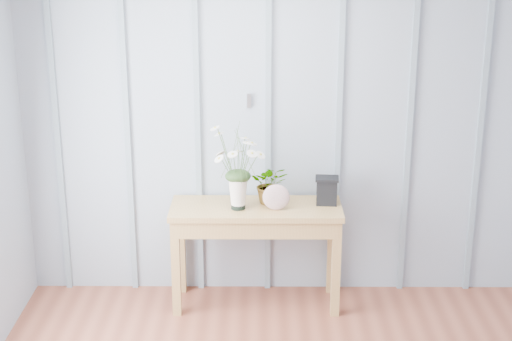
{
  "coord_description": "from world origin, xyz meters",
  "views": [
    {
      "loc": [
        -0.3,
        -3.12,
        2.71
      ],
      "look_at": [
        -0.33,
        1.94,
        1.03
      ],
      "focal_mm": 55.0,
      "sensor_mm": 36.0,
      "label": 1
    }
  ],
  "objects_px": {
    "sideboard": "(256,221)",
    "daisy_vase": "(238,155)",
    "felt_disc_vessel": "(276,197)",
    "carved_box": "(327,190)"
  },
  "relations": [
    {
      "from": "sideboard",
      "to": "daisy_vase",
      "type": "xyz_separation_m",
      "value": [
        -0.12,
        -0.05,
        0.5
      ]
    },
    {
      "from": "sideboard",
      "to": "felt_disc_vessel",
      "type": "xyz_separation_m",
      "value": [
        0.14,
        -0.07,
        0.21
      ]
    },
    {
      "from": "felt_disc_vessel",
      "to": "daisy_vase",
      "type": "bearing_deg",
      "value": 175.81
    },
    {
      "from": "daisy_vase",
      "to": "felt_disc_vessel",
      "type": "height_order",
      "value": "daisy_vase"
    },
    {
      "from": "daisy_vase",
      "to": "carved_box",
      "type": "relative_size",
      "value": 3.11
    },
    {
      "from": "sideboard",
      "to": "daisy_vase",
      "type": "bearing_deg",
      "value": -159.36
    },
    {
      "from": "sideboard",
      "to": "carved_box",
      "type": "xyz_separation_m",
      "value": [
        0.5,
        0.05,
        0.22
      ]
    },
    {
      "from": "daisy_vase",
      "to": "felt_disc_vessel",
      "type": "xyz_separation_m",
      "value": [
        0.26,
        -0.02,
        -0.29
      ]
    },
    {
      "from": "sideboard",
      "to": "felt_disc_vessel",
      "type": "bearing_deg",
      "value": -27.01
    },
    {
      "from": "felt_disc_vessel",
      "to": "carved_box",
      "type": "height_order",
      "value": "carved_box"
    }
  ]
}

